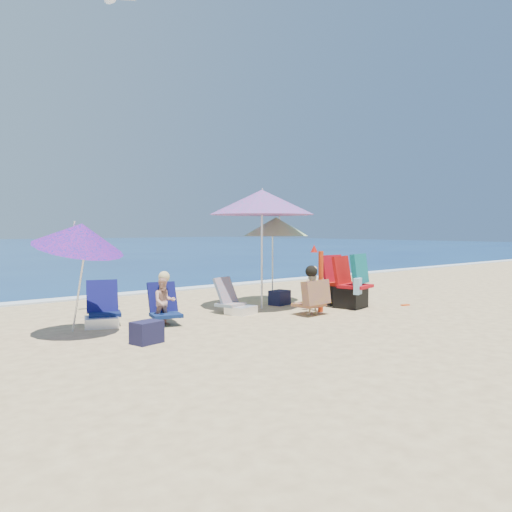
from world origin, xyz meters
TOP-DOWN VIEW (x-y plane):
  - ground at (0.00, 0.00)m, footprint 120.00×120.00m
  - foam at (0.00, 5.10)m, footprint 120.00×0.50m
  - umbrella_turquoise at (0.14, 1.34)m, footprint 2.51×2.51m
  - umbrella_striped at (0.97, 1.83)m, footprint 1.67×1.67m
  - umbrella_blue at (-3.75, 1.01)m, footprint 1.72×1.75m
  - furled_umbrella at (0.68, 0.24)m, footprint 0.24×0.26m
  - chair_navy at (-3.17, 1.60)m, footprint 0.78×0.86m
  - chair_rainbow at (-0.71, 1.14)m, footprint 0.69×0.82m
  - camp_chair_left at (1.73, 0.59)m, footprint 0.61×0.62m
  - camp_chair_right at (1.57, 0.15)m, footprint 0.74×0.79m
  - person_center at (0.31, 0.06)m, footprint 0.66×0.56m
  - person_left at (-2.35, 0.98)m, footprint 0.68×0.79m
  - bag_navy_a at (-3.24, -0.09)m, footprint 0.46×0.37m
  - bag_navy_b at (0.71, 1.42)m, footprint 0.47×0.39m
  - bag_black_b at (1.09, 0.66)m, footprint 0.29×0.24m
  - orange_item at (2.68, -0.38)m, footprint 0.21×0.12m

SIDE VIEW (x-z plane):
  - ground at x=0.00m, z-range 0.00..0.00m
  - orange_item at x=2.68m, z-range 0.00..0.03m
  - foam at x=0.00m, z-range 0.00..0.04m
  - bag_black_b at x=1.09m, z-range 0.00..0.19m
  - bag_navy_b at x=0.71m, z-range 0.00..0.31m
  - bag_navy_a at x=-3.24m, z-range 0.00..0.32m
  - chair_rainbow at x=-0.71m, z-range -0.16..0.53m
  - chair_navy at x=-3.17m, z-range -0.17..0.57m
  - camp_chair_left at x=1.73m, z-range -0.21..0.85m
  - camp_chair_right at x=1.57m, z-range -0.16..0.97m
  - person_left at x=-2.35m, z-range -0.04..0.86m
  - person_center at x=0.31m, z-range -0.01..0.93m
  - furled_umbrella at x=0.68m, z-range 0.07..1.38m
  - umbrella_blue at x=-3.75m, z-range 0.59..2.44m
  - umbrella_striped at x=0.97m, z-range 0.72..2.64m
  - umbrella_turquoise at x=0.14m, z-range 0.94..3.40m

